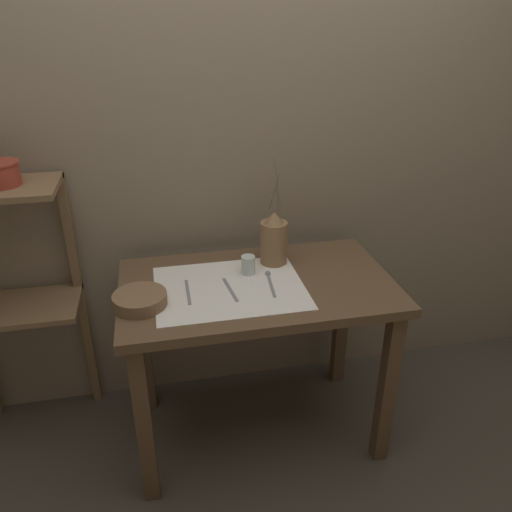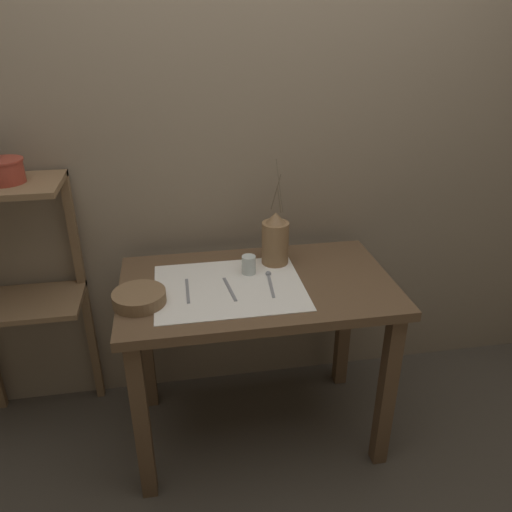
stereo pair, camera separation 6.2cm
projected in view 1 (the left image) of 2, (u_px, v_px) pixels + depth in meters
The scene contains 11 objects.
ground_plane at pixel (257, 428), 2.38m from camera, with size 12.00×12.00×0.00m, color #473F35.
stone_wall_back at pixel (237, 157), 2.23m from camera, with size 7.00×0.06×2.40m.
wooden_table at pixel (257, 309), 2.08m from camera, with size 1.11×0.66×0.79m.
wooden_shelf_unit at pixel (10, 268), 2.07m from camera, with size 0.51×0.31×1.19m.
linen_cloth at pixel (230, 287), 1.99m from camera, with size 0.59×0.47×0.00m.
pitcher_with_flowers at pixel (274, 240), 2.14m from camera, with size 0.12×0.12×0.45m.
wooden_bowl at pixel (140, 300), 1.86m from camera, with size 0.20×0.20×0.05m.
glass_tumbler_near at pixel (248, 265), 2.08m from camera, with size 0.06×0.06×0.08m.
knife_center at pixel (188, 292), 1.95m from camera, with size 0.01×0.19×0.00m.
fork_outer at pixel (230, 290), 1.96m from camera, with size 0.04×0.19×0.00m.
spoon_inner at pixel (269, 278), 2.05m from camera, with size 0.03×0.20×0.02m.
Camera 1 is at (-0.37, -1.74, 1.78)m, focal length 35.00 mm.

